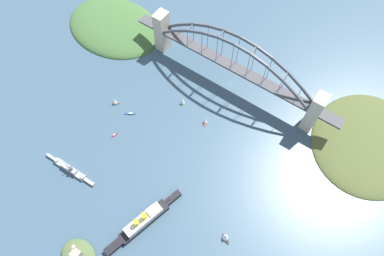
{
  "coord_description": "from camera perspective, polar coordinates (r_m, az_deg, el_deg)",
  "views": [
    {
      "loc": [
        -101.41,
        224.74,
        332.45
      ],
      "look_at": [
        0.0,
        79.51,
        8.0
      ],
      "focal_mm": 32.17,
      "sensor_mm": 36.0,
      "label": 1
    }
  ],
  "objects": [
    {
      "name": "small_boat_3",
      "position": [
        383.29,
        -12.73,
        -1.13
      ],
      "size": [
        3.18,
        7.45,
        2.03
      ],
      "color": "#B2231E",
      "rests_on": "ground"
    },
    {
      "name": "small_boat_4",
      "position": [
        334.97,
        5.58,
        -17.53
      ],
      "size": [
        10.06,
        7.91,
        11.06
      ],
      "color": "black",
      "rests_on": "ground"
    },
    {
      "name": "fort_island_mid_harbor",
      "position": [
        347.37,
        -18.34,
        -19.36
      ],
      "size": [
        33.96,
        26.83,
        16.15
      ],
      "color": "#4C6038",
      "rests_on": "ground"
    },
    {
      "name": "headland_west_shore",
      "position": [
        416.83,
        27.34,
        -2.21
      ],
      "size": [
        118.28,
        130.85,
        16.31
      ],
      "color": "#4C562D",
      "rests_on": "ground"
    },
    {
      "name": "small_boat_5",
      "position": [
        393.36,
        -10.21,
        2.37
      ],
      "size": [
        11.3,
        8.0,
        2.07
      ],
      "color": "#234C8C",
      "rests_on": "ground"
    },
    {
      "name": "naval_cruiser",
      "position": [
        376.4,
        -19.57,
        -6.45
      ],
      "size": [
        64.14,
        8.34,
        17.0
      ],
      "color": "gray",
      "rests_on": "ground"
    },
    {
      "name": "headland_east_shore",
      "position": [
        480.77,
        -12.44,
        16.02
      ],
      "size": [
        131.37,
        99.17,
        22.48
      ],
      "color": "#3D6033",
      "rests_on": "ground"
    },
    {
      "name": "ocean_liner",
      "position": [
        338.32,
        -8.04,
        -15.03
      ],
      "size": [
        27.89,
        86.81,
        22.51
      ],
      "color": "black",
      "rests_on": "ground"
    },
    {
      "name": "small_boat_1",
      "position": [
        391.81,
        -1.58,
        4.46
      ],
      "size": [
        6.62,
        7.86,
        9.29
      ],
      "color": "gold",
      "rests_on": "ground"
    },
    {
      "name": "small_boat_2",
      "position": [
        401.3,
        -12.75,
        4.36
      ],
      "size": [
        8.08,
        6.65,
        9.83
      ],
      "color": "brown",
      "rests_on": "ground"
    },
    {
      "name": "ground_plane",
      "position": [
        413.91,
        6.37,
        7.41
      ],
      "size": [
        1400.0,
        1400.0,
        0.0
      ],
      "primitive_type": "plane",
      "color": "#385166"
    },
    {
      "name": "small_boat_0",
      "position": [
        378.95,
        2.19,
        1.21
      ],
      "size": [
        6.07,
        8.29,
        8.66
      ],
      "color": "#B2231E",
      "rests_on": "ground"
    },
    {
      "name": "seaplane_taxiing_near_bridge",
      "position": [
        421.91,
        9.58,
        8.65
      ],
      "size": [
        8.6,
        9.43,
        4.68
      ],
      "color": "#B7B7B2",
      "rests_on": "ground"
    },
    {
      "name": "harbor_arch_bridge",
      "position": [
        390.11,
        6.81,
        10.01
      ],
      "size": [
        259.08,
        17.08,
        73.15
      ],
      "color": "#BCB29E",
      "rests_on": "ground"
    }
  ]
}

